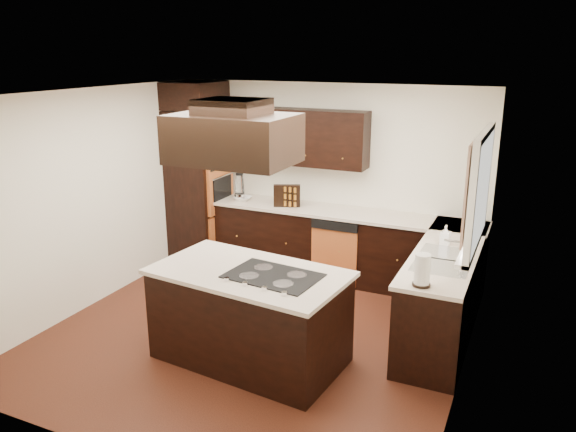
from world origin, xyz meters
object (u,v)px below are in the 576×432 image
Objects in this scene: island at (250,317)px; spice_rack at (287,196)px; oven_column at (199,186)px; range_hood at (233,139)px.

spice_rack reaches higher than island.
spice_rack is at bearing -0.07° from oven_column.
island is (1.96, -2.19, -0.62)m from oven_column.
oven_column is 3.01m from island.
range_hood reaches higher than spice_rack.
spice_rack is at bearing 111.49° from island.
oven_column is 1.21× the size of island.
island is 5.04× the size of spice_rack.
range_hood is (-0.09, -0.07, 1.72)m from island.
spice_rack is (1.36, -0.00, 0.00)m from oven_column.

